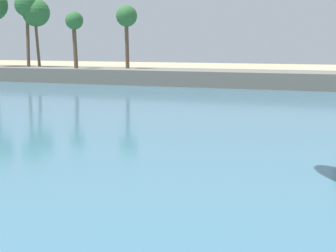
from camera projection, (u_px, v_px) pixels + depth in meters
The scene contains 2 objects.
sea at pixel (292, 94), 51.34m from camera, with size 220.00×91.89×0.06m, color teal.
palm_headland at pixel (312, 58), 56.06m from camera, with size 95.32×6.33×12.37m.
Camera 1 is at (7.27, 2.99, 4.86)m, focal length 56.71 mm.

